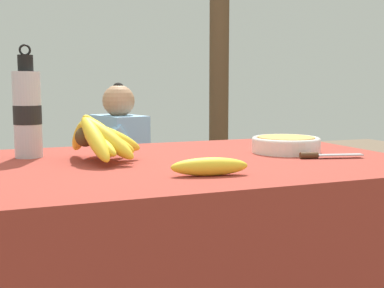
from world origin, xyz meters
name	(u,v)px	position (x,y,z in m)	size (l,w,h in m)	color
market_counter	(171,287)	(0.00, 0.00, 0.39)	(1.43, 0.89, 0.79)	maroon
banana_bunch_ripe	(99,137)	(-0.20, 0.06, 0.86)	(0.20, 0.33, 0.15)	#4C381E
serving_bowl	(286,144)	(0.42, 0.03, 0.82)	(0.23, 0.23, 0.05)	white
water_bottle	(27,112)	(-0.39, 0.22, 0.93)	(0.09, 0.09, 0.35)	silver
loose_banana_front	(210,167)	(0.01, -0.27, 0.81)	(0.20, 0.08, 0.05)	yellow
knife	(322,155)	(0.45, -0.13, 0.80)	(0.20, 0.07, 0.02)	#BCBCC1
wooden_bench	(60,211)	(-0.20, 1.30, 0.33)	(1.57, 0.32, 0.39)	#4C3823
seated_vendor	(112,164)	(0.08, 1.26, 0.58)	(0.46, 0.43, 1.03)	#473828
support_post_far	(219,68)	(0.89, 1.63, 1.12)	(0.13, 0.13, 2.25)	#4C3823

